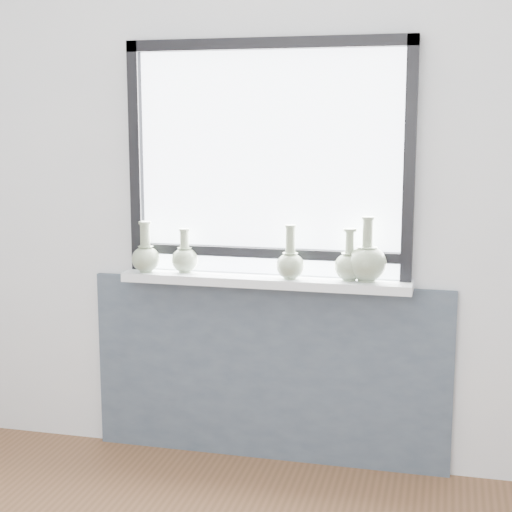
% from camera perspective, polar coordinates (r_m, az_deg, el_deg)
% --- Properties ---
extents(back_wall, '(3.60, 0.02, 2.60)m').
position_cam_1_polar(back_wall, '(3.58, 1.01, 5.11)').
color(back_wall, silver).
rests_on(back_wall, ground).
extents(apron_panel, '(1.70, 0.03, 0.86)m').
position_cam_1_polar(apron_panel, '(3.72, 0.86, -8.40)').
color(apron_panel, '#485462').
rests_on(apron_panel, ground).
extents(windowsill, '(1.32, 0.18, 0.04)m').
position_cam_1_polar(windowsill, '(3.54, 0.62, -1.81)').
color(windowsill, white).
rests_on(windowsill, apron_panel).
extents(window, '(1.30, 0.06, 1.05)m').
position_cam_1_polar(window, '(3.53, 0.88, 7.35)').
color(window, black).
rests_on(window, windowsill).
extents(vase_a, '(0.13, 0.13, 0.24)m').
position_cam_1_polar(vase_a, '(3.66, -8.03, 0.01)').
color(vase_a, gray).
rests_on(vase_a, windowsill).
extents(vase_b, '(0.12, 0.12, 0.20)m').
position_cam_1_polar(vase_b, '(3.64, -5.21, -0.11)').
color(vase_b, gray).
rests_on(vase_b, windowsill).
extents(vase_c, '(0.13, 0.13, 0.24)m').
position_cam_1_polar(vase_c, '(3.47, 2.50, -0.46)').
color(vase_c, gray).
rests_on(vase_c, windowsill).
extents(vase_d, '(0.13, 0.13, 0.23)m').
position_cam_1_polar(vase_d, '(3.46, 6.79, -0.59)').
color(vase_d, gray).
rests_on(vase_d, windowsill).
extents(vase_e, '(0.17, 0.17, 0.28)m').
position_cam_1_polar(vase_e, '(3.45, 8.07, -0.36)').
color(vase_e, gray).
rests_on(vase_e, windowsill).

